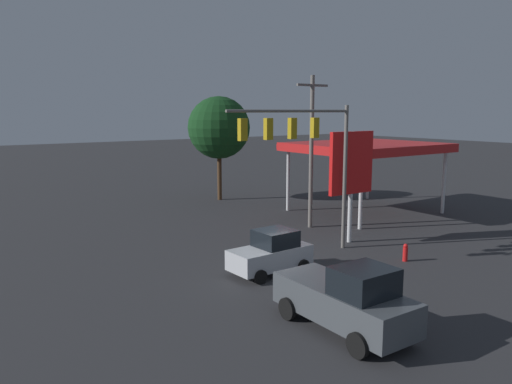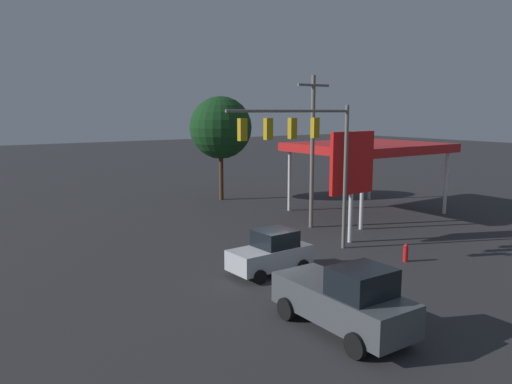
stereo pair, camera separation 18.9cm
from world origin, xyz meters
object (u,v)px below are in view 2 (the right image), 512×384
(price_sign, at_px, (352,166))
(street_tree, at_px, (221,128))
(hatchback_crossing, at_px, (271,253))
(pickup_parked, at_px, (345,300))
(traffic_signal_assembly, at_px, (303,143))
(utility_pole, at_px, (312,148))
(fire_hydrant, at_px, (406,253))

(price_sign, bearing_deg, street_tree, -93.65)
(hatchback_crossing, distance_m, pickup_parked, 6.53)
(traffic_signal_assembly, bearing_deg, utility_pole, -134.80)
(fire_hydrant, bearing_deg, price_sign, -94.97)
(pickup_parked, bearing_deg, fire_hydrant, 116.72)
(price_sign, bearing_deg, traffic_signal_assembly, 9.03)
(pickup_parked, height_order, street_tree, street_tree)
(utility_pole, bearing_deg, hatchback_crossing, 38.17)
(traffic_signal_assembly, xyz_separation_m, street_tree, (-5.03, -16.47, 0.17))
(price_sign, xyz_separation_m, pickup_parked, (8.42, 8.14, -3.21))
(utility_pole, height_order, hatchback_crossing, utility_pole)
(utility_pole, relative_size, pickup_parked, 1.81)
(pickup_parked, height_order, fire_hydrant, pickup_parked)
(hatchback_crossing, bearing_deg, street_tree, -116.27)
(hatchback_crossing, relative_size, pickup_parked, 0.74)
(utility_pole, bearing_deg, traffic_signal_assembly, 45.20)
(utility_pole, bearing_deg, fire_hydrant, 83.26)
(utility_pole, relative_size, fire_hydrant, 10.72)
(price_sign, xyz_separation_m, hatchback_crossing, (6.81, 1.82, -3.37))
(fire_hydrant, bearing_deg, traffic_signal_assembly, -43.95)
(traffic_signal_assembly, distance_m, price_sign, 4.32)
(traffic_signal_assembly, distance_m, street_tree, 17.22)
(utility_pole, xyz_separation_m, street_tree, (-0.41, -11.82, 0.93))
(price_sign, distance_m, pickup_parked, 12.14)
(price_sign, relative_size, hatchback_crossing, 1.60)
(traffic_signal_assembly, distance_m, fire_hydrant, 7.35)
(street_tree, bearing_deg, price_sign, 86.35)
(traffic_signal_assembly, xyz_separation_m, utility_pole, (-4.62, -4.65, -0.76))
(pickup_parked, relative_size, street_tree, 0.62)
(price_sign, height_order, pickup_parked, price_sign)
(traffic_signal_assembly, bearing_deg, pickup_parked, 59.60)
(traffic_signal_assembly, xyz_separation_m, pickup_parked, (4.40, 7.50, -4.65))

